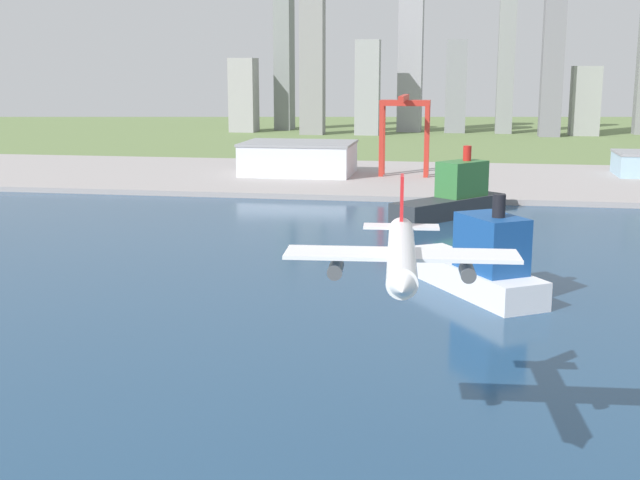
% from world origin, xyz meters
% --- Properties ---
extents(ground_plane, '(2400.00, 2400.00, 0.00)m').
position_xyz_m(ground_plane, '(0.00, 300.00, 0.00)').
color(ground_plane, '#657C48').
extents(water_bay, '(840.00, 360.00, 0.15)m').
position_xyz_m(water_bay, '(0.00, 240.00, 0.07)').
color(water_bay, navy).
rests_on(water_bay, ground).
extents(industrial_pier, '(840.00, 140.00, 2.50)m').
position_xyz_m(industrial_pier, '(0.00, 490.00, 1.25)').
color(industrial_pier, '#9D9796').
rests_on(industrial_pier, ground).
extents(airplane_landing, '(32.01, 37.56, 12.21)m').
position_xyz_m(airplane_landing, '(3.61, 178.83, 31.26)').
color(airplane_landing, white).
extents(ferry_boat, '(37.32, 48.38, 26.19)m').
position_xyz_m(ferry_boat, '(15.82, 277.09, 7.60)').
color(ferry_boat, white).
rests_on(ferry_boat, water_bay).
extents(container_barge, '(43.54, 48.90, 26.59)m').
position_xyz_m(container_barge, '(8.26, 389.93, 7.67)').
color(container_barge, '#2D3338').
rests_on(container_barge, water_bay).
extents(port_crane_red, '(24.97, 39.70, 40.83)m').
position_xyz_m(port_crane_red, '(-18.25, 490.22, 31.79)').
color(port_crane_red, '#B72D23').
rests_on(port_crane_red, industrial_pier).
extents(warehouse_main, '(56.69, 42.06, 16.58)m').
position_xyz_m(warehouse_main, '(-72.43, 490.31, 10.81)').
color(warehouse_main, silver).
rests_on(warehouse_main, industrial_pier).
extents(distant_skyline, '(370.65, 75.09, 145.13)m').
position_xyz_m(distant_skyline, '(-31.60, 824.15, 56.06)').
color(distant_skyline, '#9E9BA0').
rests_on(distant_skyline, ground).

